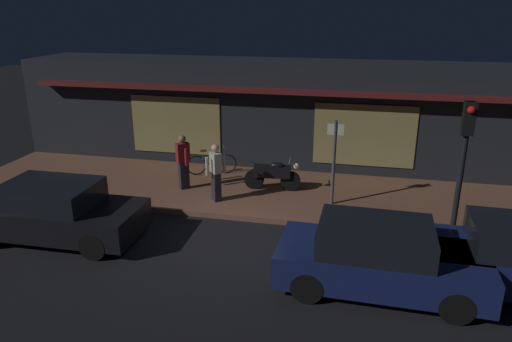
{
  "coord_description": "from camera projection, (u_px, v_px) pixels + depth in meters",
  "views": [
    {
      "loc": [
        3.06,
        -10.27,
        5.46
      ],
      "look_at": [
        0.23,
        2.4,
        0.95
      ],
      "focal_mm": 33.69,
      "sensor_mm": 36.0,
      "label": 1
    }
  ],
  "objects": [
    {
      "name": "traffic_light_pole",
      "position": [
        464.0,
        154.0,
        10.11
      ],
      "size": [
        0.24,
        0.33,
        3.6
      ],
      "color": "black",
      "rests_on": "ground_plane"
    },
    {
      "name": "person_photographer",
      "position": [
        183.0,
        161.0,
        14.38
      ],
      "size": [
        0.47,
        0.51,
        1.67
      ],
      "color": "#28232D",
      "rests_on": "sidewalk_slab"
    },
    {
      "name": "parked_car_far",
      "position": [
        379.0,
        258.0,
        9.53
      ],
      "size": [
        4.14,
        1.86,
        1.42
      ],
      "color": "black",
      "rests_on": "ground_plane"
    },
    {
      "name": "sign_post",
      "position": [
        334.0,
        158.0,
        13.09
      ],
      "size": [
        0.44,
        0.09,
        2.4
      ],
      "color": "#47474C",
      "rests_on": "sidewalk_slab"
    },
    {
      "name": "motorcycle",
      "position": [
        273.0,
        174.0,
        14.4
      ],
      "size": [
        1.7,
        0.55,
        0.97
      ],
      "color": "black",
      "rests_on": "sidewalk_slab"
    },
    {
      "name": "sidewalk_slab",
      "position": [
        253.0,
        191.0,
        14.63
      ],
      "size": [
        18.0,
        4.0,
        0.15
      ],
      "primitive_type": "cube",
      "color": "brown",
      "rests_on": "ground_plane"
    },
    {
      "name": "parked_car_near",
      "position": [
        56.0,
        211.0,
        11.66
      ],
      "size": [
        4.12,
        1.83,
        1.42
      ],
      "color": "black",
      "rests_on": "ground_plane"
    },
    {
      "name": "storefront_building",
      "position": [
        274.0,
        112.0,
        17.19
      ],
      "size": [
        18.0,
        3.3,
        3.6
      ],
      "color": "black",
      "rests_on": "ground_plane"
    },
    {
      "name": "person_bystander",
      "position": [
        216.0,
        171.0,
        13.47
      ],
      "size": [
        0.52,
        0.46,
        1.67
      ],
      "color": "#28232D",
      "rests_on": "sidewalk_slab"
    },
    {
      "name": "bicycle_parked",
      "position": [
        211.0,
        164.0,
        15.78
      ],
      "size": [
        1.55,
        0.69,
        0.91
      ],
      "color": "black",
      "rests_on": "sidewalk_slab"
    },
    {
      "name": "ground_plane",
      "position": [
        226.0,
        237.0,
        11.89
      ],
      "size": [
        60.0,
        60.0,
        0.0
      ],
      "primitive_type": "plane",
      "color": "black"
    }
  ]
}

